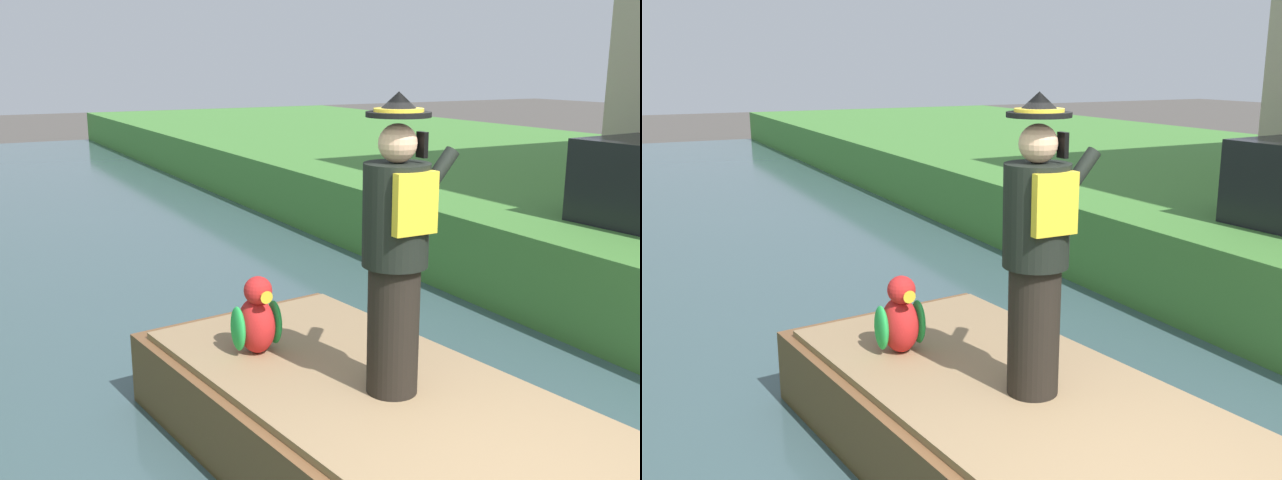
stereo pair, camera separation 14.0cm
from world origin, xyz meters
TOP-DOWN VIEW (x-y plane):
  - boat at (0.00, 1.09)m, footprint 2.28×4.38m
  - person_pirate at (0.02, 1.17)m, footprint 0.61×0.42m
  - parrot_plush at (-0.46, 2.16)m, footprint 0.36×0.35m

SIDE VIEW (x-z plane):
  - boat at x=0.00m, z-range 0.10..0.71m
  - parrot_plush at x=-0.46m, z-range 0.67..1.24m
  - person_pirate at x=0.02m, z-range 0.71..2.56m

